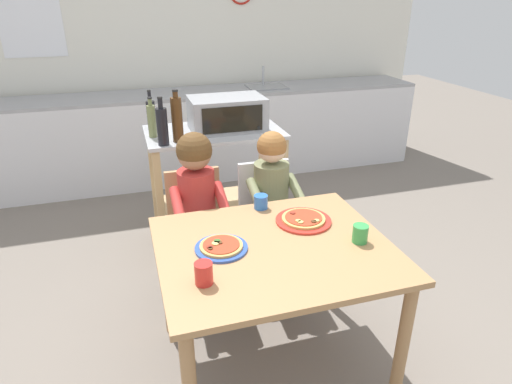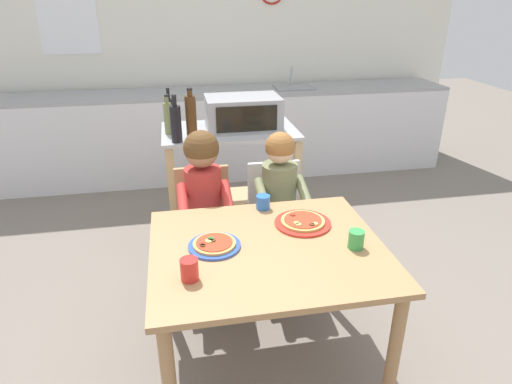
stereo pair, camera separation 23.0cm
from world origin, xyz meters
The scene contains 19 objects.
ground_plane centered at (0.00, 1.25, 0.00)m, with size 12.50×12.50×0.00m, color slate.
back_wall_tiled centered at (0.00, 3.19, 1.35)m, with size 5.54×0.14×2.70m.
kitchen_counter centered at (0.00, 2.78, 0.45)m, with size 4.98×0.60×1.10m.
kitchen_island_cart centered at (0.00, 1.35, 0.60)m, with size 0.97×0.58×0.91m.
toaster_oven centered at (0.10, 1.35, 1.03)m, with size 0.53×0.35×0.23m.
bottle_slim_sauce centered at (-0.28, 1.17, 1.06)m, with size 0.07×0.07×0.35m.
bottle_brown_beer centered at (-0.42, 1.51, 1.02)m, with size 0.06×0.06×0.28m.
bottle_tall_green_wine centered at (-0.38, 1.12, 1.04)m, with size 0.07×0.07×0.32m.
bottle_clear_vinegar centered at (-0.43, 1.32, 1.03)m, with size 0.06×0.06×0.28m.
dining_table centered at (0.00, 0.00, 0.62)m, with size 1.10×0.93×0.73m.
dining_chair_left centered at (-0.25, 0.77, 0.48)m, with size 0.36×0.36×0.81m.
dining_chair_right centered at (0.22, 0.77, 0.48)m, with size 0.36×0.36×0.81m.
child_in_red_shirt centered at (-0.25, 0.65, 0.71)m, with size 0.32×0.42×1.08m.
child_in_olive_shirt centered at (0.22, 0.65, 0.67)m, with size 0.32×0.42×1.05m.
pizza_plate_blue_rimmed centered at (-0.25, 0.04, 0.74)m, with size 0.25×0.25×0.03m.
pizza_plate_red_rimmed centered at (0.22, 0.18, 0.74)m, with size 0.29×0.29×0.03m.
drinking_cup_blue centered at (0.06, 0.40, 0.77)m, with size 0.08×0.08×0.08m, color blue.
drinking_cup_red centered at (-0.37, -0.19, 0.78)m, with size 0.08×0.08×0.10m, color red.
drinking_cup_green centered at (0.40, -0.08, 0.77)m, with size 0.08×0.08×0.09m, color green.
Camera 1 is at (-0.61, -1.70, 1.83)m, focal length 31.07 mm.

